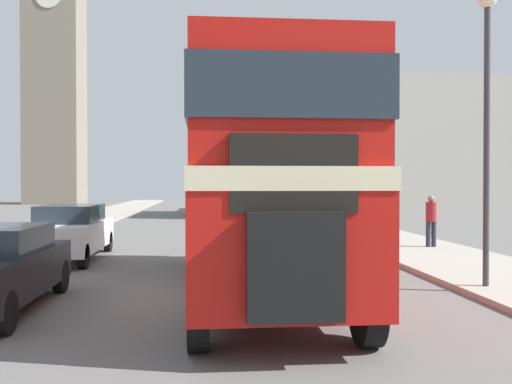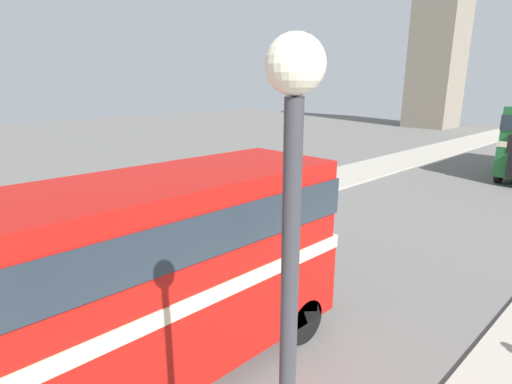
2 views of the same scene
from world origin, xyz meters
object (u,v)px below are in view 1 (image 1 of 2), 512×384
bus_distant (227,177)px  street_lamp (487,93)px  pedestrian_walking (431,218)px  car_parked_mid (70,231)px  church_tower (55,33)px  bicycle_on_pavement (359,219)px  double_decker_bus (256,170)px

bus_distant → street_lamp: street_lamp is taller
pedestrian_walking → street_lamp: 7.66m
car_parked_mid → church_tower: 50.58m
bicycle_on_pavement → church_tower: bearing=122.7°
car_parked_mid → street_lamp: (9.38, -5.75, 3.16)m
street_lamp → bus_distant: bearing=98.2°
double_decker_bus → car_parked_mid: size_ratio=2.15×
double_decker_bus → street_lamp: (4.55, -0.48, 1.53)m
bus_distant → car_parked_mid: bearing=-103.5°
double_decker_bus → bus_distant: 27.48m
bus_distant → car_parked_mid: bus_distant is taller
double_decker_bus → bus_distant: bearing=88.9°
street_lamp → bicycle_on_pavement: bearing=83.6°
pedestrian_walking → church_tower: church_tower is taller
double_decker_bus → church_tower: size_ratio=0.28×
pedestrian_walking → bicycle_on_pavement: (0.07, 8.81, -0.57)m
bicycle_on_pavement → church_tower: (-23.11, 36.04, 17.67)m
bicycle_on_pavement → church_tower: church_tower is taller
bus_distant → street_lamp: 28.28m
bus_distant → church_tower: church_tower is taller
double_decker_bus → street_lamp: size_ratio=1.69×
double_decker_bus → bicycle_on_pavement: bearing=67.5°
street_lamp → church_tower: church_tower is taller
double_decker_bus → pedestrian_walking: size_ratio=5.97×
double_decker_bus → church_tower: (-16.80, 51.26, 15.72)m
pedestrian_walking → bicycle_on_pavement: 8.83m
car_parked_mid → pedestrian_walking: 11.15m
church_tower → double_decker_bus: bearing=-71.9°
double_decker_bus → bicycle_on_pavement: (6.31, 15.21, -1.95)m
car_parked_mid → bicycle_on_pavement: (11.15, 9.94, -0.31)m
bicycle_on_pavement → street_lamp: street_lamp is taller
bus_distant → car_parked_mid: 22.91m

